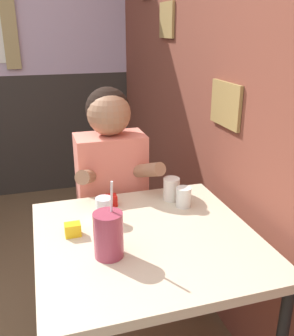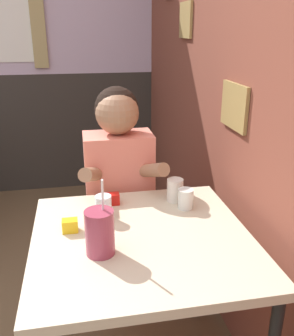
{
  "view_description": "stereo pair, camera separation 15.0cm",
  "coord_description": "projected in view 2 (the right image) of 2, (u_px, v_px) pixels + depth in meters",
  "views": [
    {
      "loc": [
        0.44,
        -0.92,
        1.49
      ],
      "look_at": [
        0.85,
        0.42,
        0.96
      ],
      "focal_mm": 40.0,
      "sensor_mm": 36.0,
      "label": 1
    },
    {
      "loc": [
        0.59,
        -0.96,
        1.49
      ],
      "look_at": [
        0.85,
        0.42,
        0.96
      ],
      "focal_mm": 40.0,
      "sensor_mm": 36.0,
      "label": 2
    }
  ],
  "objects": [
    {
      "name": "brick_wall_right",
      "position": [
        198.0,
        52.0,
        2.24
      ],
      "size": [
        0.08,
        4.56,
        2.7
      ],
      "color": "brown",
      "rests_on": "ground_plane"
    },
    {
      "name": "glass_far_side",
      "position": [
        175.0,
        190.0,
        1.69
      ],
      "size": [
        0.07,
        0.07,
        0.1
      ],
      "color": "silver",
      "rests_on": "main_table"
    },
    {
      "name": "cocktail_pitcher",
      "position": [
        100.0,
        232.0,
        1.28
      ],
      "size": [
        0.1,
        0.1,
        0.28
      ],
      "color": "#99384C",
      "rests_on": "main_table"
    },
    {
      "name": "person_seated",
      "position": [
        120.0,
        198.0,
        1.95
      ],
      "size": [
        0.42,
        0.41,
        1.23
      ],
      "color": "#EA7F6B",
      "rests_on": "ground_plane"
    },
    {
      "name": "glass_center",
      "position": [
        186.0,
        199.0,
        1.62
      ],
      "size": [
        0.07,
        0.07,
        0.09
      ],
      "color": "silver",
      "rests_on": "main_table"
    },
    {
      "name": "condiment_mustard",
      "position": [
        70.0,
        226.0,
        1.44
      ],
      "size": [
        0.06,
        0.04,
        0.05
      ],
      "color": "yellow",
      "rests_on": "main_table"
    },
    {
      "name": "back_wall",
      "position": [
        2.0,
        44.0,
        3.21
      ],
      "size": [
        5.59,
        0.09,
        2.7
      ],
      "color": "silver",
      "rests_on": "ground_plane"
    },
    {
      "name": "glass_near_pitcher",
      "position": [
        104.0,
        207.0,
        1.53
      ],
      "size": [
        0.07,
        0.07,
        0.1
      ],
      "color": "silver",
      "rests_on": "main_table"
    },
    {
      "name": "condiment_ketchup",
      "position": [
        113.0,
        199.0,
        1.66
      ],
      "size": [
        0.06,
        0.04,
        0.05
      ],
      "color": "#B7140F",
      "rests_on": "main_table"
    },
    {
      "name": "main_table",
      "position": [
        142.0,
        253.0,
        1.44
      ],
      "size": [
        0.82,
        0.81,
        0.75
      ],
      "color": "beige",
      "rests_on": "ground_plane"
    }
  ]
}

